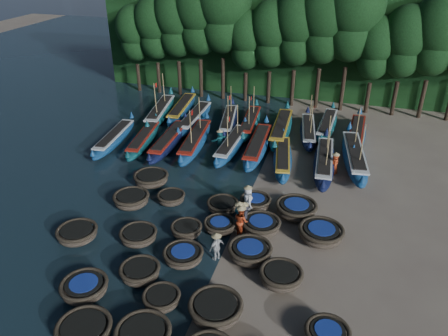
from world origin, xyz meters
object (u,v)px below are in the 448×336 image
(long_boat_13, at_px, (250,123))
(fisherman_3, at_px, (244,216))
(long_boat_16, at_px, (327,125))
(coracle_12, at_px, (183,255))
(coracle_10, at_px, (77,233))
(fisherman_4, at_px, (217,246))
(coracle_6, at_px, (140,272))
(coracle_8, at_px, (216,309))
(coracle_9, at_px, (327,335))
(long_boat_6, at_px, (283,158))
(long_boat_11, at_px, (195,118))
(coracle_15, at_px, (131,199))
(coracle_21, at_px, (171,198))
(coracle_23, at_px, (255,202))
(coracle_17, at_px, (220,225))
(long_boat_14, at_px, (281,129))
(coracle_13, at_px, (250,251))
(coracle_19, at_px, (321,233))
(long_boat_17, at_px, (356,134))
(fisherman_6, at_px, (335,163))
(long_boat_15, at_px, (308,131))
(fisherman_1, at_px, (239,216))
(coracle_14, at_px, (281,276))
(coracle_18, at_px, (261,225))
(coracle_24, at_px, (296,209))
(long_boat_2, at_px, (169,140))
(long_boat_10, at_px, (182,109))
(fisherman_0, at_px, (248,199))
(coracle_2, at_px, (143,335))
(long_boat_5, at_px, (258,146))
(coracle_1, at_px, (84,330))
(long_boat_0, at_px, (115,138))
(long_boat_12, at_px, (229,121))
(long_boat_8, at_px, (354,156))
(fisherman_2, at_px, (241,220))
(long_boat_7, at_px, (324,162))
(coracle_7, at_px, (162,298))
(coracle_16, at_px, (186,230))
(fisherman_5, at_px, (220,140))
(long_boat_4, at_px, (232,144))
(coracle_20, at_px, (151,178))
(long_boat_9, at_px, (160,112))

(long_boat_13, distance_m, fisherman_3, 14.38)
(long_boat_16, bearing_deg, coracle_12, -103.46)
(coracle_10, bearing_deg, fisherman_4, 4.13)
(coracle_6, relative_size, coracle_8, 0.75)
(coracle_9, relative_size, long_boat_6, 0.26)
(long_boat_11, bearing_deg, fisherman_3, -61.24)
(coracle_15, bearing_deg, coracle_10, -108.21)
(coracle_21, relative_size, long_boat_13, 0.22)
(coracle_23, bearing_deg, coracle_17, -116.25)
(long_boat_14, bearing_deg, coracle_17, -96.80)
(coracle_9, distance_m, coracle_21, 12.80)
(coracle_13, xyz_separation_m, coracle_19, (3.32, 2.52, 0.03))
(long_boat_17, relative_size, fisherman_4, 4.82)
(fisherman_4, distance_m, fisherman_6, 12.04)
(long_boat_17, xyz_separation_m, fisherman_3, (-5.75, -14.13, 0.31))
(long_boat_15, distance_m, fisherman_1, 14.10)
(coracle_12, height_order, coracle_14, coracle_14)
(coracle_18, distance_m, coracle_24, 2.74)
(coracle_21, xyz_separation_m, long_boat_17, (10.67, 12.79, 0.18))
(coracle_8, xyz_separation_m, long_boat_2, (-8.49, 15.33, 0.09))
(coracle_21, relative_size, long_boat_10, 0.21)
(long_boat_2, relative_size, fisherman_6, 4.79)
(fisherman_0, bearing_deg, long_boat_13, -15.34)
(coracle_2, distance_m, long_boat_11, 23.06)
(coracle_21, height_order, long_boat_5, long_boat_5)
(coracle_1, height_order, long_boat_0, long_boat_0)
(coracle_21, bearing_deg, long_boat_12, 89.44)
(coracle_13, xyz_separation_m, long_boat_8, (4.78, 12.23, 0.15))
(coracle_8, height_order, coracle_15, coracle_8)
(long_boat_12, bearing_deg, coracle_18, -77.46)
(long_boat_8, xyz_separation_m, long_boat_15, (-3.71, 3.87, -0.09))
(coracle_15, relative_size, fisherman_6, 1.52)
(fisherman_6, bearing_deg, fisherman_2, -33.18)
(long_boat_7, distance_m, long_boat_8, 2.42)
(coracle_7, bearing_deg, coracle_2, -86.65)
(coracle_24, xyz_separation_m, fisherman_6, (1.81, 5.82, 0.36))
(long_boat_10, xyz_separation_m, fisherman_1, (9.45, -15.72, 0.42))
(coracle_14, relative_size, long_boat_6, 0.34)
(long_boat_8, height_order, fisherman_4, long_boat_8)
(long_boat_0, bearing_deg, coracle_17, -42.72)
(coracle_16, distance_m, fisherman_5, 11.01)
(coracle_8, xyz_separation_m, long_boat_4, (-3.67, 16.01, 0.07))
(long_boat_5, distance_m, long_boat_10, 10.12)
(coracle_20, distance_m, long_boat_13, 11.75)
(long_boat_12, distance_m, long_boat_17, 10.55)
(coracle_8, bearing_deg, coracle_1, -151.59)
(coracle_23, height_order, long_boat_7, long_boat_7)
(coracle_1, distance_m, long_boat_10, 25.20)
(coracle_12, relative_size, long_boat_13, 0.30)
(long_boat_9, relative_size, long_boat_16, 1.11)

